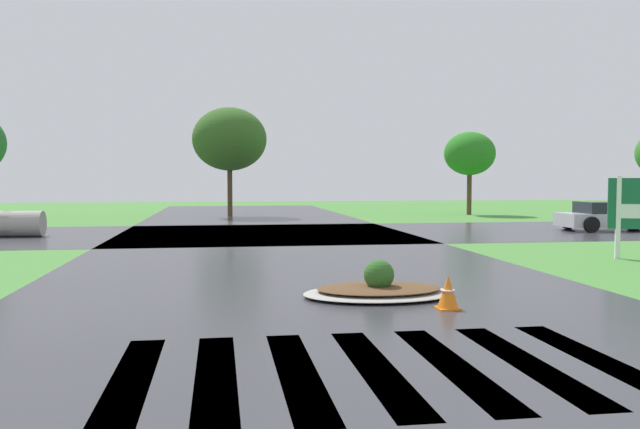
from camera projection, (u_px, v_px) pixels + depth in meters
asphalt_roadway at (308, 286)px, 13.28m from camera, size 11.26×80.00×0.01m
asphalt_cross_road at (264, 233)px, 26.09m from camera, size 90.00×10.13×0.01m
crosswalk_stripes at (376, 368)px, 7.53m from camera, size 5.85×3.49×0.01m
median_island at (379, 289)px, 12.15m from camera, size 2.80×1.92×0.68m
car_silver_hatch at (612, 217)px, 27.67m from camera, size 4.48×2.26×1.20m
traffic_cone at (448, 293)px, 10.96m from camera, size 0.37×0.37×0.57m
background_treeline at (289, 146)px, 37.52m from camera, size 44.44×5.51×6.19m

